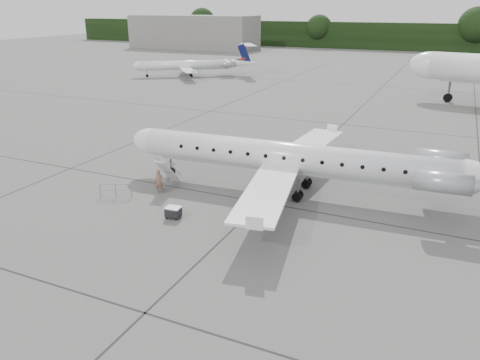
% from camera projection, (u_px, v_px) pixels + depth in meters
% --- Properties ---
extents(ground, '(320.00, 320.00, 0.00)m').
position_uv_depth(ground, '(293.00, 233.00, 28.25)').
color(ground, slate).
rests_on(ground, ground).
extents(treeline, '(260.00, 4.00, 8.00)m').
position_uv_depth(treeline, '(435.00, 38.00, 137.55)').
color(treeline, black).
rests_on(treeline, ground).
extents(terminal_building, '(40.00, 14.00, 10.00)m').
position_uv_depth(terminal_building, '(194.00, 32.00, 147.46)').
color(terminal_building, gray).
rests_on(terminal_building, ground).
extents(main_regional_jet, '(30.32, 22.67, 7.47)m').
position_uv_depth(main_regional_jet, '(290.00, 143.00, 33.19)').
color(main_regional_jet, white).
rests_on(main_regional_jet, ground).
extents(airstair, '(0.99, 2.42, 2.34)m').
position_uv_depth(airstair, '(168.00, 172.00, 35.06)').
color(airstair, white).
rests_on(airstair, ground).
extents(passenger, '(0.77, 0.68, 1.76)m').
position_uv_depth(passenger, '(159.00, 182.00, 34.00)').
color(passenger, '#835D47').
rests_on(passenger, ground).
extents(safety_railing, '(2.01, 1.04, 1.00)m').
position_uv_depth(safety_railing, '(116.00, 191.00, 33.36)').
color(safety_railing, gray).
rests_on(safety_railing, ground).
extents(baggage_cart, '(0.97, 0.82, 0.79)m').
position_uv_depth(baggage_cart, '(173.00, 212.00, 30.14)').
color(baggage_cart, black).
rests_on(baggage_cart, ground).
extents(bg_regional_left, '(27.84, 26.06, 5.93)m').
position_uv_depth(bg_regional_left, '(186.00, 61.00, 89.62)').
color(bg_regional_left, white).
rests_on(bg_regional_left, ground).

